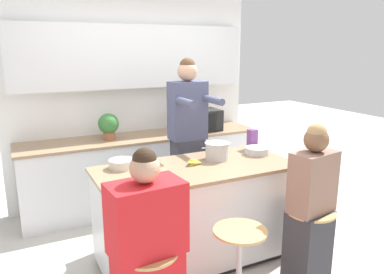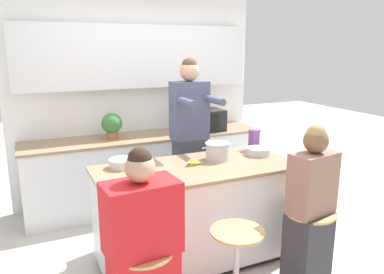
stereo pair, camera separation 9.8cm
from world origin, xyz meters
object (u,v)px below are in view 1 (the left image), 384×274
Objects in this scene: person_cooking at (188,144)px; kitchen_island at (196,213)px; person_seated_near at (311,211)px; banana_bunch at (193,162)px; microwave at (201,120)px; person_wrapped_blanket at (147,252)px; fruit_bowl at (122,164)px; coffee_cup_near at (143,180)px; potted_plant at (109,125)px; bar_stool_center at (239,262)px; juice_carton at (252,139)px; cooking_pot at (217,151)px; bar_stool_rightmost at (309,240)px.

kitchen_island is at bearing -109.89° from person_cooking.
person_seated_near reaches higher than banana_bunch.
person_cooking reaches higher than microwave.
fruit_bowl is (0.11, 0.94, 0.32)m from person_wrapped_blanket.
banana_bunch is at bearing 25.83° from coffee_cup_near.
kitchen_island is at bearing -83.70° from banana_bunch.
potted_plant is (-0.42, 1.41, 0.60)m from kitchen_island.
bar_stool_center is 0.75m from person_seated_near.
person_seated_near is at bearing -71.83° from person_cooking.
coffee_cup_near reaches higher than kitchen_island.
person_wrapped_blanket is at bearing -147.24° from juice_carton.
person_seated_near is (0.70, 0.02, 0.26)m from bar_stool_center.
cooking_pot is 1.43× the size of juice_carton.
bar_stool_center is 2.05× the size of potted_plant.
fruit_bowl is at bearing 144.71° from bar_stool_rightmost.
banana_bunch is (-0.01, 0.05, 0.47)m from kitchen_island.
banana_bunch is (-0.25, -0.63, 0.01)m from person_cooking.
person_seated_near is at bearing -45.18° from kitchen_island.
microwave is at bearing 91.04° from juice_carton.
person_seated_near is 2.79× the size of microwave.
cooking_pot is (0.27, 0.82, 0.63)m from bar_stool_center.
person_cooking is at bearing 47.84° from coffee_cup_near.
coffee_cup_near is 1.44m from juice_carton.
coffee_cup_near is at bearing -132.09° from person_cooking.
banana_bunch is 0.52× the size of potted_plant.
kitchen_island is 5.60× the size of cooking_pot.
bar_stool_rightmost is at bearing -46.03° from banana_bunch.
person_wrapped_blanket is (-1.43, -0.01, 0.26)m from bar_stool_rightmost.
microwave is at bearing 59.86° from banana_bunch.
coffee_cup_near is 0.71× the size of banana_bunch.
person_wrapped_blanket is at bearing -106.83° from coffee_cup_near.
cooking_pot is 0.65× the size of microwave.
person_seated_near is 6.23× the size of fruit_bowl.
potted_plant is at bearing 77.39° from person_wrapped_blanket.
coffee_cup_near is at bearing -95.30° from potted_plant.
person_wrapped_blanket is at bearing -124.80° from person_cooking.
fruit_bowl is 1.36× the size of banana_bunch.
person_wrapped_blanket is at bearing -179.61° from bar_stool_rightmost.
juice_carton is at bearing 51.42° from bar_stool_center.
person_seated_near is 1.39m from coffee_cup_near.
kitchen_island is at bearing -161.51° from juice_carton.
cooking_pot is at bearing -87.58° from person_cooking.
fruit_bowl is (-0.85, -0.44, 0.02)m from person_cooking.
person_seated_near is 4.30× the size of cooking_pot.
bar_stool_center is 2.82× the size of juice_carton.
person_wrapped_blanket is 4.21× the size of cooking_pot.
bar_stool_rightmost is at bearing -35.29° from fruit_bowl.
microwave is at bearing 39.61° from fruit_bowl.
juice_carton reaches higher than cooking_pot.
coffee_cup_near reaches higher than bar_stool_rightmost.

